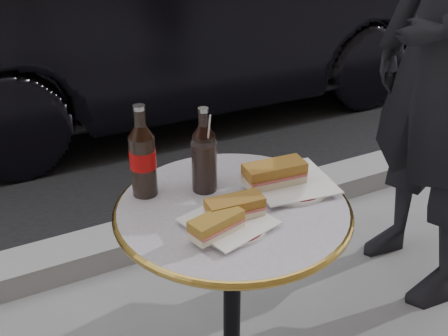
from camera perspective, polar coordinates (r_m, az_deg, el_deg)
name	(u,v)px	position (r m, az deg, el deg)	size (l,w,h in m)	color
asphalt_road	(1,34)	(6.30, -21.72, 12.58)	(40.00, 8.00, 0.00)	black
curb	(136,240)	(2.53, -8.94, -7.21)	(40.00, 0.20, 0.12)	gray
bistro_table	(232,312)	(1.68, 0.81, -14.45)	(0.62, 0.62, 0.73)	#BAB2C4
plate_left	(228,224)	(1.38, 0.46, -5.67)	(0.20, 0.20, 0.01)	silver
plate_right	(290,183)	(1.56, 6.76, -1.56)	(0.22, 0.22, 0.01)	white
sandwich_left_a	(216,226)	(1.32, -0.79, -5.87)	(0.13, 0.06, 0.05)	olive
sandwich_left_b	(235,209)	(1.38, 1.11, -4.14)	(0.14, 0.07, 0.05)	#986626
sandwich_right	(274,174)	(1.53, 5.13, -0.65)	(0.17, 0.08, 0.06)	#A46E29
cola_bottle_left	(142,151)	(1.47, -8.31, 1.72)	(0.07, 0.07, 0.26)	black
cola_bottle_right	(204,148)	(1.50, -2.06, 2.07)	(0.06, 0.06, 0.23)	black
cola_glass	(204,166)	(1.50, -2.02, 0.21)	(0.07, 0.07, 0.14)	black
parked_car	(178,14)	(3.86, -4.73, 15.32)	(3.92, 1.36, 1.29)	black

